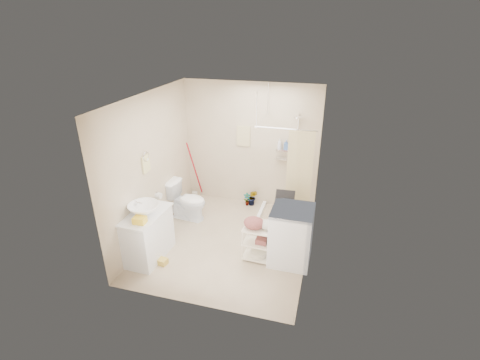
% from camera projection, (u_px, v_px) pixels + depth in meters
% --- Properties ---
extents(floor, '(3.20, 3.20, 0.00)m').
position_uv_depth(floor, '(229.00, 241.00, 6.31)').
color(floor, '#C0AD90').
rests_on(floor, ground).
extents(ceiling, '(2.80, 3.20, 0.04)m').
position_uv_depth(ceiling, '(226.00, 97.00, 5.23)').
color(ceiling, silver).
rests_on(ceiling, ground).
extents(wall_back, '(2.80, 0.04, 2.60)m').
position_uv_depth(wall_back, '(251.00, 146.00, 7.17)').
color(wall_back, beige).
rests_on(wall_back, ground).
extents(wall_front, '(2.80, 0.04, 2.60)m').
position_uv_depth(wall_front, '(190.00, 226.00, 4.37)').
color(wall_front, beige).
rests_on(wall_front, ground).
extents(wall_left, '(0.04, 3.20, 2.60)m').
position_uv_depth(wall_left, '(152.00, 167.00, 6.11)').
color(wall_left, beige).
rests_on(wall_left, ground).
extents(wall_right, '(0.04, 3.20, 2.60)m').
position_uv_depth(wall_right, '(313.00, 186.00, 5.43)').
color(wall_right, beige).
rests_on(wall_right, ground).
extents(vanity, '(0.56, 0.96, 0.83)m').
position_uv_depth(vanity, '(148.00, 235.00, 5.75)').
color(vanity, silver).
rests_on(vanity, ground).
extents(sink, '(0.61, 0.61, 0.17)m').
position_uv_depth(sink, '(144.00, 209.00, 5.53)').
color(sink, white).
rests_on(sink, vanity).
extents(counter_basket, '(0.19, 0.15, 0.10)m').
position_uv_depth(counter_basket, '(140.00, 220.00, 5.29)').
color(counter_basket, yellow).
rests_on(counter_basket, vanity).
extents(floor_basket, '(0.28, 0.23, 0.13)m').
position_uv_depth(floor_basket, '(162.00, 260.00, 5.70)').
color(floor_basket, gold).
rests_on(floor_basket, ground).
extents(toilet, '(0.81, 0.52, 0.78)m').
position_uv_depth(toilet, '(187.00, 200.00, 6.92)').
color(toilet, white).
rests_on(toilet, ground).
extents(mop, '(0.13, 0.13, 1.33)m').
position_uv_depth(mop, '(193.00, 170.00, 7.61)').
color(mop, '#9E0212').
rests_on(mop, ground).
extents(potted_plant_a, '(0.18, 0.15, 0.29)m').
position_uv_depth(potted_plant_a, '(247.00, 199.00, 7.49)').
color(potted_plant_a, '#9B4935').
rests_on(potted_plant_a, ground).
extents(potted_plant_b, '(0.21, 0.18, 0.37)m').
position_uv_depth(potted_plant_b, '(253.00, 197.00, 7.48)').
color(potted_plant_b, brown).
rests_on(potted_plant_b, ground).
extents(hanging_towel, '(0.28, 0.03, 0.42)m').
position_uv_depth(hanging_towel, '(243.00, 136.00, 7.11)').
color(hanging_towel, beige).
rests_on(hanging_towel, wall_back).
extents(towel_ring, '(0.04, 0.22, 0.34)m').
position_uv_depth(towel_ring, '(146.00, 163.00, 5.86)').
color(towel_ring, beige).
rests_on(towel_ring, wall_left).
extents(tp_holder, '(0.08, 0.12, 0.14)m').
position_uv_depth(tp_holder, '(158.00, 196.00, 6.38)').
color(tp_holder, white).
rests_on(tp_holder, wall_left).
extents(shower, '(1.10, 1.10, 2.10)m').
position_uv_depth(shower, '(287.00, 171.00, 6.59)').
color(shower, white).
rests_on(shower, ground).
extents(shampoo_bottle_a, '(0.10, 0.10, 0.21)m').
position_uv_depth(shampoo_bottle_a, '(280.00, 144.00, 6.88)').
color(shampoo_bottle_a, silver).
rests_on(shampoo_bottle_a, shower).
extents(shampoo_bottle_b, '(0.09, 0.09, 0.18)m').
position_uv_depth(shampoo_bottle_b, '(286.00, 145.00, 6.89)').
color(shampoo_bottle_b, '#3B5B97').
rests_on(shampoo_bottle_b, shower).
extents(washing_machine, '(0.66, 0.68, 0.96)m').
position_uv_depth(washing_machine, '(291.00, 235.00, 5.64)').
color(washing_machine, white).
rests_on(washing_machine, ground).
extents(laundry_rack, '(0.53, 0.33, 0.71)m').
position_uv_depth(laundry_rack, '(259.00, 241.00, 5.70)').
color(laundry_rack, white).
rests_on(laundry_rack, ground).
extents(ironing_board, '(0.33, 0.20, 1.14)m').
position_uv_depth(ironing_board, '(282.00, 222.00, 5.85)').
color(ironing_board, black).
rests_on(ironing_board, ground).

